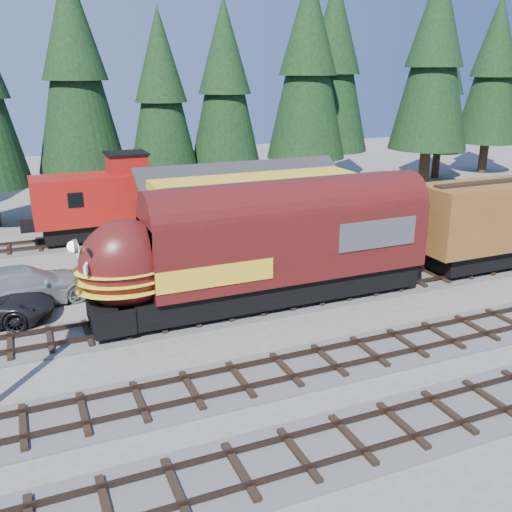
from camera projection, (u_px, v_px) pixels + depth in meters
name	position (u px, v px, depth m)	size (l,w,h in m)	color
ground	(354.00, 331.00, 24.22)	(120.00, 120.00, 0.00)	#6B665B
track_siding	(470.00, 270.00, 31.42)	(68.00, 3.20, 0.33)	#4C4947
track_spur	(67.00, 243.00, 36.21)	(32.00, 3.20, 0.33)	#4C4947
depot	(257.00, 210.00, 32.47)	(12.80, 7.00, 5.30)	gold
conifer_backdrop	(288.00, 75.00, 45.67)	(79.18, 23.51, 17.02)	black
locomotive	(255.00, 254.00, 25.82)	(16.44, 3.27, 4.47)	black
caboose	(115.00, 200.00, 36.63)	(9.92, 2.88, 5.16)	black
pickup_truck_b	(24.00, 287.00, 26.52)	(2.67, 6.56, 1.90)	#A1A4A8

